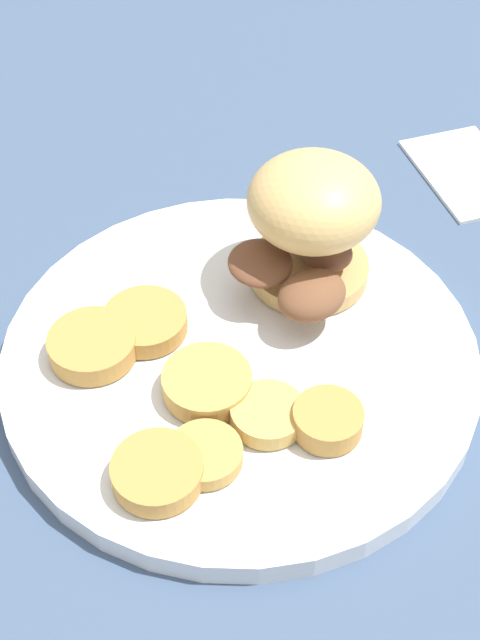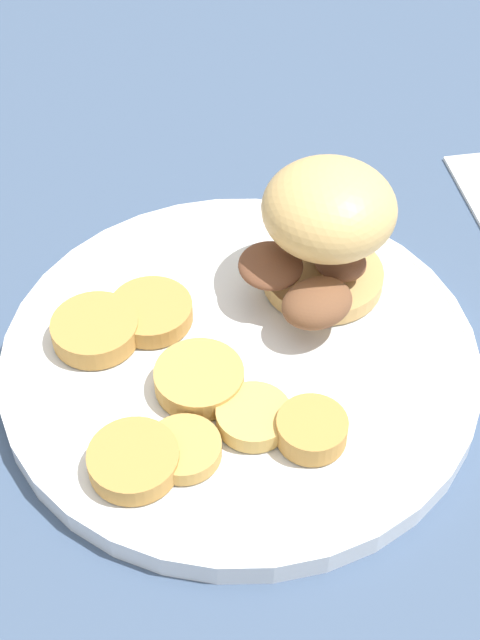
# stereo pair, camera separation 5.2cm
# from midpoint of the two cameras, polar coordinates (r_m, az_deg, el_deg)

# --- Properties ---
(ground_plane) EXTENTS (4.00, 4.00, 0.00)m
(ground_plane) POSITION_cam_midpoint_polar(r_m,az_deg,el_deg) (0.56, 2.70, -3.20)
(ground_plane) COLOR #3D5170
(dinner_plate) EXTENTS (0.29, 0.29, 0.02)m
(dinner_plate) POSITION_cam_midpoint_polar(r_m,az_deg,el_deg) (0.55, 2.73, -2.52)
(dinner_plate) COLOR white
(dinner_plate) RESTS_ON ground_plane
(sandwich) EXTENTS (0.09, 0.11, 0.09)m
(sandwich) POSITION_cam_midpoint_polar(r_m,az_deg,el_deg) (0.55, 8.19, 5.56)
(sandwich) COLOR tan
(sandwich) RESTS_ON dinner_plate
(potato_round_0) EXTENTS (0.04, 0.04, 0.01)m
(potato_round_0) POSITION_cam_midpoint_polar(r_m,az_deg,el_deg) (0.50, 3.88, -6.36)
(potato_round_0) COLOR tan
(potato_round_0) RESTS_ON dinner_plate
(potato_round_1) EXTENTS (0.05, 0.05, 0.01)m
(potato_round_1) POSITION_cam_midpoint_polar(r_m,az_deg,el_deg) (0.56, -3.04, 0.39)
(potato_round_1) COLOR #BC8942
(potato_round_1) RESTS_ON dinner_plate
(potato_round_2) EXTENTS (0.04, 0.04, 0.01)m
(potato_round_2) POSITION_cam_midpoint_polar(r_m,az_deg,el_deg) (0.49, -0.53, -8.43)
(potato_round_2) COLOR tan
(potato_round_2) RESTS_ON dinner_plate
(potato_round_3) EXTENTS (0.05, 0.05, 0.01)m
(potato_round_3) POSITION_cam_midpoint_polar(r_m,az_deg,el_deg) (0.52, -0.15, -3.71)
(potato_round_3) COLOR tan
(potato_round_3) RESTS_ON dinner_plate
(potato_round_4) EXTENTS (0.05, 0.05, 0.01)m
(potato_round_4) POSITION_cam_midpoint_polar(r_m,az_deg,el_deg) (0.55, -6.56, -0.78)
(potato_round_4) COLOR #BC8942
(potato_round_4) RESTS_ON dinner_plate
(potato_round_5) EXTENTS (0.04, 0.04, 0.01)m
(potato_round_5) POSITION_cam_midpoint_polar(r_m,az_deg,el_deg) (0.50, 7.65, -7.15)
(potato_round_5) COLOR #BC8942
(potato_round_5) RESTS_ON dinner_plate
(potato_round_6) EXTENTS (0.05, 0.05, 0.01)m
(potato_round_6) POSITION_cam_midpoint_polar(r_m,az_deg,el_deg) (0.48, -3.73, -9.15)
(potato_round_6) COLOR #BC8942
(potato_round_6) RESTS_ON dinner_plate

